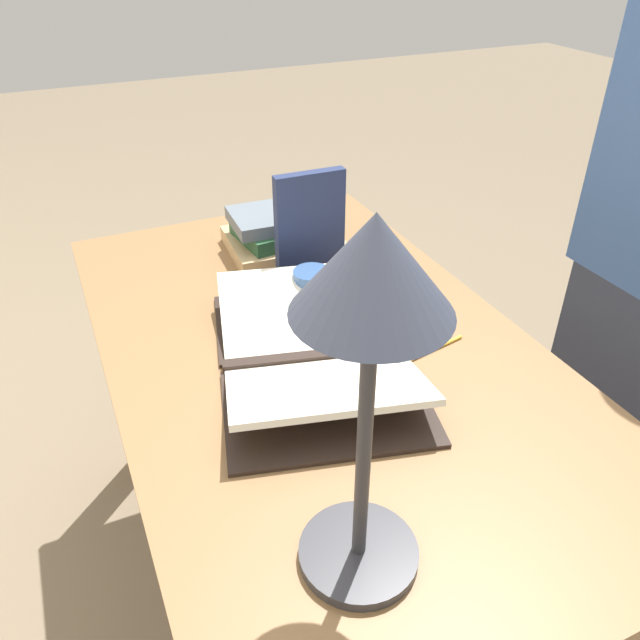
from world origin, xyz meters
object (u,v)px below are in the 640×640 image
book_stack_tall (283,232)px  book_standing_upright (310,227)px  reading_lamp (371,317)px  pencil (430,351)px  open_book (314,352)px  coffee_mug (313,288)px

book_stack_tall → book_standing_upright: bearing=-177.4°
reading_lamp → pencil: 0.61m
open_book → reading_lamp: 0.55m
open_book → reading_lamp: bearing=178.1°
book_standing_upright → pencil: book_standing_upright is taller
book_stack_tall → coffee_mug: (-0.27, 0.04, -0.01)m
open_book → book_standing_upright: size_ratio=2.34×
coffee_mug → book_stack_tall: bearing=-8.1°
book_stack_tall → reading_lamp: reading_lamp is taller
reading_lamp → coffee_mug: 0.71m
coffee_mug → pencil: bearing=-151.4°
book_stack_tall → coffee_mug: book_stack_tall is taller
open_book → book_stack_tall: size_ratio=2.12×
book_stack_tall → book_standing_upright: book_standing_upright is taller
reading_lamp → coffee_mug: size_ratio=4.79×
reading_lamp → coffee_mug: (0.59, -0.20, -0.33)m
book_stack_tall → pencil: size_ratio=1.67×
book_standing_upright → open_book: bearing=159.0°
open_book → pencil: open_book is taller
open_book → book_standing_upright: (0.30, -0.12, 0.10)m
book_stack_tall → coffee_mug: 0.27m
coffee_mug → pencil: (-0.25, -0.14, -0.04)m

